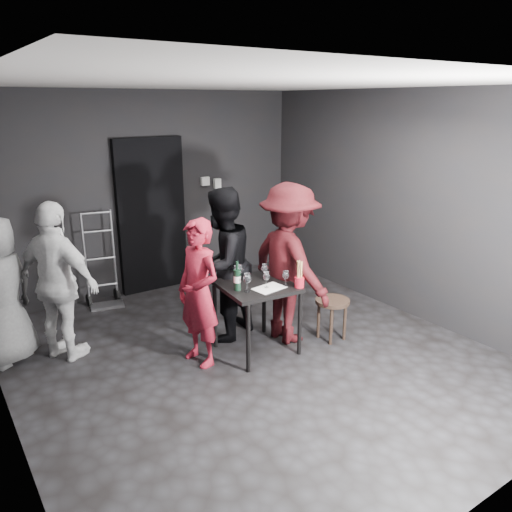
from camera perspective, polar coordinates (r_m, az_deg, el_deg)
floor at (r=5.30m, az=-0.52°, el=-11.43°), size 4.50×5.00×0.02m
ceiling at (r=4.65m, az=-0.61°, el=19.18°), size 4.50×5.00×0.02m
wall_back at (r=6.97m, az=-12.19°, el=7.00°), size 4.50×0.04×2.70m
wall_front at (r=3.16m, az=25.83°, el=-6.76°), size 4.50×0.04×2.70m
wall_right at (r=6.31m, az=16.75°, el=5.61°), size 0.04×5.00×2.70m
doorway at (r=6.97m, az=-11.85°, el=4.51°), size 0.95×0.10×2.10m
wallbox_upper at (r=7.27m, az=-5.84°, el=8.51°), size 0.12×0.06×0.12m
wallbox_lower at (r=7.37m, az=-4.46°, el=8.28°), size 0.10×0.06×0.14m
hand_truck at (r=6.78m, az=-17.00°, el=-3.56°), size 0.41×0.35×1.24m
tasting_table at (r=5.16m, az=0.09°, el=-4.28°), size 0.72×0.72×0.75m
stool at (r=5.57m, az=8.71°, el=-5.76°), size 0.38×0.38×0.47m
server_red at (r=4.94m, az=-6.57°, el=-4.29°), size 0.44×0.59×1.48m
woman_black at (r=5.39m, az=-3.92°, el=0.06°), size 1.05×0.83×1.91m
man_maroon at (r=5.33m, az=3.83°, el=0.56°), size 0.65×1.33×2.03m
bystander_cream at (r=5.32m, az=-21.74°, el=-2.06°), size 0.99×1.16×1.79m
bystander_grey at (r=5.51m, az=-27.17°, el=-3.55°), size 0.85×0.75×1.54m
tasting_mat at (r=5.01m, az=1.52°, el=-3.69°), size 0.34×0.25×0.00m
wine_glass_a at (r=4.89m, az=-1.02°, el=-2.94°), size 0.09×0.09×0.21m
wine_glass_b at (r=5.08m, az=-2.11°, el=-2.08°), size 0.09×0.09×0.22m
wine_glass_c at (r=5.17m, az=-1.89°, el=-1.89°), size 0.09×0.09×0.20m
wine_glass_d at (r=5.00m, az=1.19°, el=-2.64°), size 0.08×0.08×0.19m
wine_glass_e at (r=5.05m, az=3.42°, el=-2.51°), size 0.08×0.08×0.18m
wine_glass_f at (r=5.22m, az=0.96°, el=-1.75°), size 0.07×0.07×0.19m
wine_bottle at (r=4.93m, az=-2.16°, el=-2.66°), size 0.07×0.07×0.30m
breadstick_cup at (r=5.02m, az=4.99°, el=-2.13°), size 0.10×0.10×0.30m
reserved_card at (r=5.28m, az=2.80°, el=-2.03°), size 0.12×0.15×0.10m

